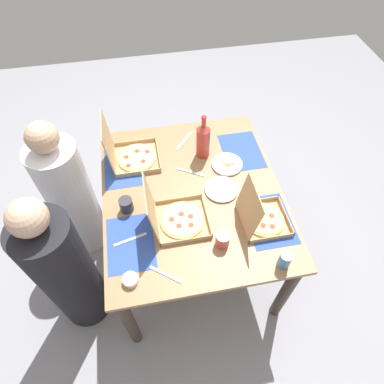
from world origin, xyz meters
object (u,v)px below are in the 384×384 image
plate_near_left (221,189)px  condiment_bowl (130,280)px  soda_bottle (203,140)px  pizza_box_corner_left (131,154)px  pizza_box_edge_far (176,217)px  cup_clear_right (223,240)px  cup_spare (285,260)px  pizza_box_center (261,217)px  plate_near_right (227,164)px  diner_left_seat (66,272)px  diner_right_seat (71,197)px  cup_dark (126,205)px

plate_near_left → condiment_bowl: 0.77m
plate_near_left → soda_bottle: soda_bottle is taller
condiment_bowl → pizza_box_corner_left: bearing=-4.5°
pizza_box_edge_far → cup_clear_right: size_ratio=3.80×
cup_spare → pizza_box_edge_far: bearing=54.4°
pizza_box_corner_left → condiment_bowl: size_ratio=4.10×
pizza_box_corner_left → cup_clear_right: 0.85m
cup_clear_right → pizza_box_center: bearing=-67.8°
pizza_box_edge_far → plate_near_right: size_ratio=1.64×
plate_near_right → plate_near_left: bearing=156.2°
pizza_box_edge_far → diner_left_seat: size_ratio=0.27×
diner_right_seat → diner_left_seat: bearing=-180.0°
pizza_box_center → diner_left_seat: 1.18m
condiment_bowl → diner_left_seat: diner_left_seat is taller
soda_bottle → plate_near_left: bearing=-170.9°
cup_spare → diner_left_seat: diner_left_seat is taller
soda_bottle → plate_near_right: bearing=-131.7°
cup_clear_right → cup_dark: same height
pizza_box_edge_far → pizza_box_corner_left: bearing=21.7°
plate_near_right → cup_clear_right: 0.59m
plate_near_right → cup_dark: size_ratio=2.31×
cup_dark → diner_left_seat: (-0.23, 0.41, -0.26)m
plate_near_right → condiment_bowl: size_ratio=2.52×
plate_near_left → cup_dark: bearing=93.6°
cup_spare → diner_right_seat: bearing=54.4°
cup_clear_right → plate_near_left: bearing=-13.2°
cup_dark → diner_left_seat: 0.53m
plate_near_right → diner_left_seat: (-0.47, 1.08, -0.22)m
plate_near_right → plate_near_left: plate_near_right is taller
pizza_box_corner_left → plate_near_left: size_ratio=1.59×
pizza_box_center → plate_near_left: 0.31m
plate_near_right → soda_bottle: size_ratio=0.63×
diner_right_seat → plate_near_left: bearing=-107.2°
pizza_box_corner_left → diner_left_seat: size_ratio=0.27×
pizza_box_edge_far → soda_bottle: 0.57m
plate_near_left → cup_spare: size_ratio=1.95×
cup_clear_right → diner_right_seat: 1.16m
plate_near_right → cup_spare: size_ratio=1.91×
plate_near_left → cup_spare: 0.58m
cup_clear_right → diner_right_seat: size_ratio=0.07×
plate_near_left → condiment_bowl: condiment_bowl is taller
pizza_box_center → plate_near_right: size_ratio=1.47×
pizza_box_corner_left → diner_right_seat: 0.54m
cup_spare → condiment_bowl: (0.05, 0.80, -0.04)m
cup_clear_right → condiment_bowl: size_ratio=1.09×
cup_spare → diner_left_seat: 1.25m
soda_bottle → condiment_bowl: soda_bottle is taller
pizza_box_center → cup_clear_right: size_ratio=3.40×
pizza_box_edge_far → condiment_bowl: bearing=137.8°
pizza_box_edge_far → plate_near_left: 0.36m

